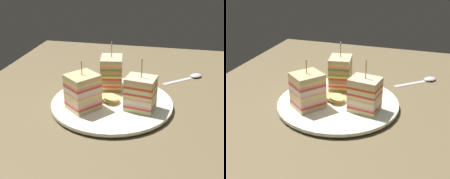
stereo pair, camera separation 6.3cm
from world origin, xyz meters
TOP-DOWN VIEW (x-y plane):
  - ground_plane at (0.00, 0.00)cm, footprint 100.66×77.24cm
  - plate at (0.00, 0.00)cm, footprint 28.77×28.77cm
  - sandwich_wedge_0 at (4.83, -5.58)cm, footprint 8.64×8.53cm
  - sandwich_wedge_1 at (2.45, 6.96)cm, footprint 6.02×7.19cm
  - sandwich_wedge_2 at (-7.19, -1.67)cm, footprint 7.24×6.27cm
  - chip_pile at (0.13, -0.20)cm, footprint 7.17×6.93cm
  - spoon at (-21.63, 19.06)cm, footprint 10.09×11.59cm

SIDE VIEW (x-z plane):
  - ground_plane at x=0.00cm, z-range -1.80..0.00cm
  - spoon at x=-21.63cm, z-range -0.09..0.91cm
  - plate at x=0.00cm, z-range 0.14..1.43cm
  - chip_pile at x=0.13cm, z-range 0.98..3.32cm
  - sandwich_wedge_1 at x=2.45cm, z-range -0.83..11.12cm
  - sandwich_wedge_0 at x=4.83cm, z-range -0.34..11.07cm
  - sandwich_wedge_2 at x=-7.19cm, z-range -0.66..11.67cm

